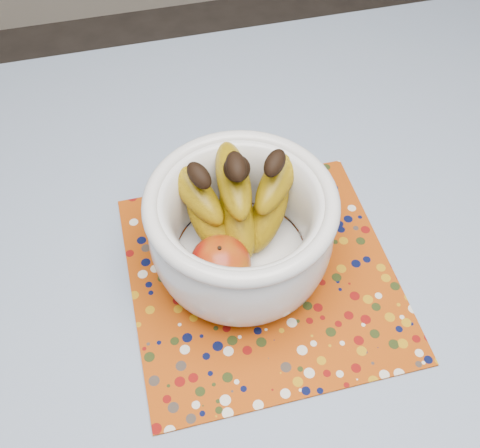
# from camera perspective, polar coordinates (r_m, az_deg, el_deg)

# --- Properties ---
(table) EXTENTS (1.20, 1.20, 0.75)m
(table) POSITION_cam_1_polar(r_m,az_deg,el_deg) (0.81, 3.14, -14.14)
(table) COLOR brown
(table) RESTS_ON ground
(tablecloth) EXTENTS (1.32, 1.32, 0.01)m
(tablecloth) POSITION_cam_1_polar(r_m,az_deg,el_deg) (0.73, 3.42, -11.67)
(tablecloth) COLOR #637EA6
(tablecloth) RESTS_ON table
(placemat) EXTENTS (0.36, 0.36, 0.00)m
(placemat) POSITION_cam_1_polar(r_m,az_deg,el_deg) (0.77, 2.25, -5.25)
(placemat) COLOR #9B3A08
(placemat) RESTS_ON tablecloth
(fruit_bowl) EXTENTS (0.26, 0.24, 0.19)m
(fruit_bowl) POSITION_cam_1_polar(r_m,az_deg,el_deg) (0.71, 0.03, 0.27)
(fruit_bowl) COLOR silver
(fruit_bowl) RESTS_ON placemat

